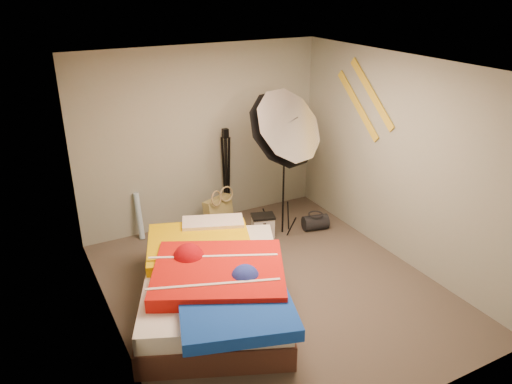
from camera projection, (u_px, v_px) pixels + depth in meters
floor at (273, 288)px, 5.73m from camera, size 4.00×4.00×0.00m
ceiling at (276, 67)px, 4.74m from camera, size 4.00×4.00×0.00m
wall_back at (202, 138)px, 6.85m from camera, size 3.50×0.00×3.50m
wall_front at (412, 282)px, 3.61m from camera, size 3.50×0.00×3.50m
wall_left at (106, 223)px, 4.48m from camera, size 0.00×4.00×4.00m
wall_right at (401, 161)px, 5.99m from camera, size 0.00×4.00×4.00m
tote_bag at (219, 213)px, 7.02m from camera, size 0.49×0.35×0.46m
wrapping_roll at (139, 216)px, 6.71m from camera, size 0.07×0.18×0.65m
camera_case at (263, 226)px, 6.82m from camera, size 0.33×0.28×0.29m
duffel_bag at (315, 222)px, 7.02m from camera, size 0.39×0.28×0.21m
wall_stripe_upper at (372, 94)px, 6.19m from camera, size 0.02×0.91×0.78m
wall_stripe_lower at (358, 105)px, 6.47m from camera, size 0.02×0.91×0.78m
bed at (215, 283)px, 5.27m from camera, size 2.14×2.58×0.61m
photo_umbrella at (282, 130)px, 6.18m from camera, size 1.18×0.91×2.14m
camera_tripod at (226, 169)px, 7.06m from camera, size 0.08×0.08×1.37m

